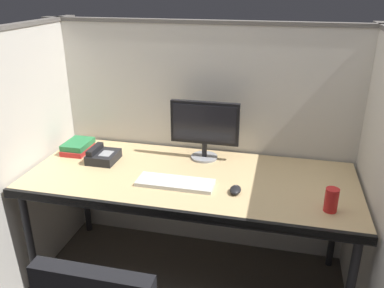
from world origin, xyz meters
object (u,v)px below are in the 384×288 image
at_px(desk, 190,184).
at_px(desk_phone, 103,156).
at_px(computer_mouse, 235,190).
at_px(soda_can, 331,200).
at_px(keyboard_main, 175,183).
at_px(monitor_center, 205,126).
at_px(book_stack, 78,147).

height_order(desk, desk_phone, desk_phone).
xyz_separation_m(computer_mouse, soda_can, (0.48, -0.07, 0.04)).
bearing_deg(computer_mouse, desk_phone, 166.13).
distance_m(keyboard_main, desk_phone, 0.57).
distance_m(desk, soda_can, 0.79).
xyz_separation_m(desk, soda_can, (0.76, -0.20, 0.11)).
height_order(desk, soda_can, soda_can).
relative_size(monitor_center, desk_phone, 2.26).
height_order(desk, keyboard_main, keyboard_main).
height_order(desk, book_stack, book_stack).
distance_m(keyboard_main, soda_can, 0.82).
height_order(keyboard_main, soda_can, soda_can).
bearing_deg(soda_can, monitor_center, 146.95).
height_order(desk, computer_mouse, computer_mouse).
distance_m(desk, monitor_center, 0.38).
bearing_deg(computer_mouse, desk, 156.05).
xyz_separation_m(computer_mouse, desk_phone, (-0.87, 0.21, 0.02)).
relative_size(desk, desk_phone, 10.00).
bearing_deg(monitor_center, desk_phone, -163.06).
relative_size(desk, keyboard_main, 4.42).
bearing_deg(monitor_center, keyboard_main, -102.36).
bearing_deg(soda_can, keyboard_main, 173.80).
xyz_separation_m(desk, desk_phone, (-0.58, 0.09, 0.08)).
distance_m(keyboard_main, computer_mouse, 0.34).
relative_size(computer_mouse, soda_can, 0.79).
bearing_deg(soda_can, desk, 165.29).
relative_size(soda_can, desk_phone, 0.64).
bearing_deg(desk, desk_phone, 171.40).
xyz_separation_m(desk, keyboard_main, (-0.05, -0.11, 0.06)).
distance_m(desk, desk_phone, 0.60).
relative_size(computer_mouse, desk_phone, 0.51).
bearing_deg(soda_can, book_stack, 166.12).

